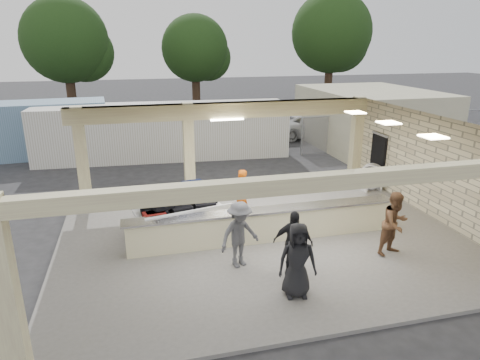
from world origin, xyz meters
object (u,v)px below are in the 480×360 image
object	(u,v)px
baggage_counter	(264,225)
luggage_cart	(179,206)
car_white_b	(366,123)
car_dark	(258,120)
baggage_handler	(241,194)
drum_fan	(372,176)
container_white	(164,131)
passenger_b	(293,243)
car_white_a	(305,125)
passenger_c	(240,235)
passenger_d	(297,260)
passenger_a	(395,224)

from	to	relation	value
baggage_counter	luggage_cart	bearing A→B (deg)	154.08
car_white_b	car_dark	size ratio (longest dim) A/B	1.00
car_dark	baggage_handler	bearing A→B (deg)	-172.99
drum_fan	container_white	xyz separation A→B (m)	(-7.51, 7.57, 0.70)
passenger_b	luggage_cart	bearing A→B (deg)	150.10
car_white_a	car_white_b	world-z (taller)	car_white_b
drum_fan	passenger_c	size ratio (longest dim) A/B	0.60
passenger_b	car_white_a	size ratio (longest dim) A/B	0.34
baggage_handler	car_white_a	xyz separation A→B (m)	(7.30, 12.05, -0.20)
passenger_b	passenger_d	size ratio (longest dim) A/B	0.94
passenger_c	passenger_d	xyz separation A→B (m)	(0.95, -1.66, 0.01)
passenger_b	container_white	bearing A→B (deg)	121.59
car_dark	container_white	xyz separation A→B (m)	(-6.47, -4.91, 0.58)
baggage_handler	drum_fan	bearing A→B (deg)	143.51
luggage_cart	car_white_b	xyz separation A→B (m)	(13.41, 12.30, -0.23)
passenger_c	car_white_a	distance (m)	17.30
baggage_counter	passenger_c	world-z (taller)	passenger_c
passenger_b	car_white_b	world-z (taller)	passenger_b
passenger_b	car_dark	bearing A→B (deg)	98.45
baggage_handler	passenger_d	size ratio (longest dim) A/B	0.92
drum_fan	passenger_b	distance (m)	7.54
passenger_c	car_dark	bearing A→B (deg)	50.45
luggage_cart	passenger_a	size ratio (longest dim) A/B	1.64
drum_fan	container_white	size ratio (longest dim) A/B	0.08
drum_fan	car_white_a	world-z (taller)	car_white_a
baggage_counter	car_white_b	distance (m)	17.40
passenger_d	car_dark	distance (m)	19.28
luggage_cart	car_white_b	bearing A→B (deg)	29.94
car_white_a	container_white	world-z (taller)	container_white
passenger_c	passenger_a	bearing A→B (deg)	-26.75
passenger_a	passenger_b	xyz separation A→B (m)	(-3.11, -0.32, -0.05)
passenger_a	car_white_b	distance (m)	17.06
car_white_b	car_dark	bearing A→B (deg)	68.87
passenger_a	passenger_b	bearing A→B (deg)	169.05
car_dark	passenger_d	bearing A→B (deg)	-168.11
baggage_counter	drum_fan	size ratio (longest dim) A/B	7.65
luggage_cart	drum_fan	distance (m)	8.13
car_white_a	car_dark	size ratio (longest dim) A/B	1.07
baggage_counter	container_white	xyz separation A→B (m)	(-2.04, 10.84, 0.78)
car_white_a	baggage_counter	bearing A→B (deg)	137.83
baggage_handler	car_dark	distance (m)	14.63
passenger_c	container_white	distance (m)	12.20
drum_fan	car_white_b	bearing A→B (deg)	104.47
baggage_counter	passenger_b	size ratio (longest dim) A/B	4.81
passenger_d	container_white	world-z (taller)	container_white
passenger_b	car_white_b	size ratio (longest dim) A/B	0.36
drum_fan	container_white	distance (m)	10.69
baggage_handler	luggage_cart	bearing A→B (deg)	-30.94
drum_fan	passenger_d	size ratio (longest dim) A/B	0.59
container_white	car_dark	bearing A→B (deg)	40.66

